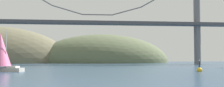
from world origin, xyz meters
The scene contains 4 objects.
headland_center centered at (5.00, 135.00, 0.00)m, with size 74.72×44.00×31.76m, color #5B6647.
suspension_bridge centered at (0.00, 95.00, 18.98)m, with size 122.29×6.00×42.05m.
sailboat_pink_spinnaker centered at (-22.69, 40.51, 4.20)m, with size 8.01×5.70×8.57m.
channel_buoy centered at (17.56, 35.95, 0.37)m, with size 1.10×1.10×2.64m.
Camera 1 is at (-6.16, -17.25, 2.82)m, focal length 43.69 mm.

